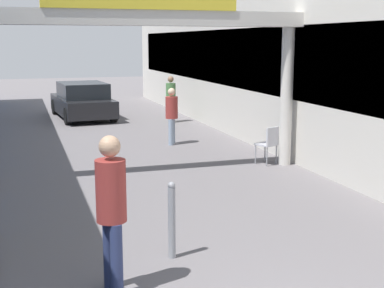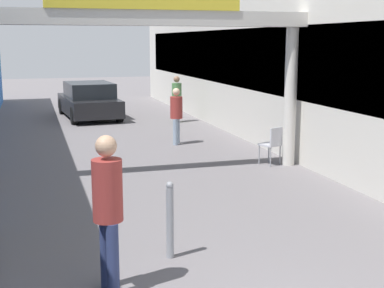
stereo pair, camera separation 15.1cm
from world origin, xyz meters
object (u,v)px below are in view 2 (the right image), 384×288
pedestrian_elderly_walking (177,96)px  bollard_post_metal (170,219)px  parked_car_black (89,101)px  pedestrian_carrying_crate (176,113)px  pedestrian_companion (108,203)px  cafe_chair_aluminium_nearer (273,142)px

pedestrian_elderly_walking → bollard_post_metal: size_ratio=1.56×
parked_car_black → pedestrian_carrying_crate: bearing=-73.5°
pedestrian_companion → pedestrian_carrying_crate: pedestrian_companion is taller
pedestrian_companion → cafe_chair_aluminium_nearer: size_ratio=2.04×
pedestrian_carrying_crate → bollard_post_metal: size_ratio=1.51×
bollard_post_metal → pedestrian_elderly_walking: bearing=74.5°
pedestrian_companion → bollard_post_metal: size_ratio=1.75×
pedestrian_carrying_crate → cafe_chair_aluminium_nearer: size_ratio=1.76×
cafe_chair_aluminium_nearer → pedestrian_carrying_crate: bearing=115.3°
bollard_post_metal → cafe_chair_aluminium_nearer: (3.61, 4.55, 0.01)m
pedestrian_companion → bollard_post_metal: pedestrian_companion is taller
pedestrian_elderly_walking → bollard_post_metal: (-3.23, -11.63, -0.40)m
pedestrian_elderly_walking → cafe_chair_aluminium_nearer: bearing=-87.0°
pedestrian_companion → cafe_chair_aluminium_nearer: bearing=49.6°
parked_car_black → cafe_chair_aluminium_nearer: bearing=-70.4°
pedestrian_elderly_walking → parked_car_black: 3.48m
pedestrian_companion → parked_car_black: bearing=84.9°
cafe_chair_aluminium_nearer → parked_car_black: 9.61m
bollard_post_metal → parked_car_black: (0.38, 13.60, 0.12)m
pedestrian_companion → bollard_post_metal: (0.90, 0.74, -0.52)m
bollard_post_metal → parked_car_black: size_ratio=0.25×
cafe_chair_aluminium_nearer → pedestrian_companion: bearing=-130.4°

